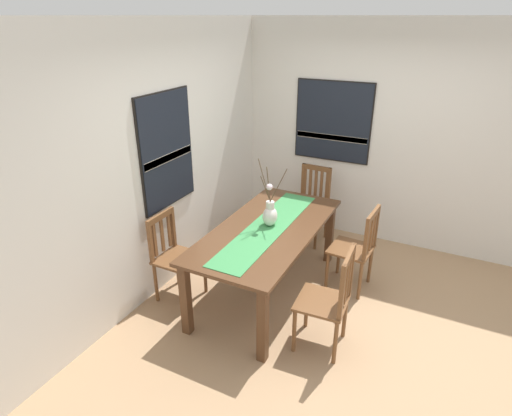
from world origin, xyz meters
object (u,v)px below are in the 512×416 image
(dining_table, at_px, (268,237))
(painting_on_side_wall, at_px, (333,122))
(chair_0, at_px, (329,300))
(centerpiece_vase, at_px, (270,213))
(chair_1, at_px, (356,248))
(painting_on_back_wall, at_px, (166,151))
(chair_2, at_px, (311,203))
(chair_3, at_px, (175,255))

(dining_table, height_order, painting_on_side_wall, painting_on_side_wall)
(chair_0, xyz_separation_m, painting_on_side_wall, (2.23, 0.73, 0.99))
(centerpiece_vase, bearing_deg, painting_on_side_wall, -2.78)
(chair_1, distance_m, painting_on_back_wall, 2.19)
(chair_0, height_order, chair_2, chair_0)
(dining_table, height_order, chair_2, chair_2)
(chair_0, distance_m, painting_on_side_wall, 2.54)
(dining_table, xyz_separation_m, painting_on_back_wall, (-0.16, 1.05, 0.80))
(chair_2, xyz_separation_m, painting_on_side_wall, (0.39, -0.09, 0.98))
(chair_1, relative_size, painting_on_side_wall, 0.94)
(centerpiece_vase, bearing_deg, painting_on_back_wall, 101.36)
(chair_2, relative_size, painting_on_back_wall, 0.83)
(dining_table, distance_m, chair_0, 0.97)
(painting_on_side_wall, bearing_deg, painting_on_back_wall, 149.02)
(chair_2, bearing_deg, chair_3, 156.12)
(chair_0, distance_m, painting_on_back_wall, 2.13)
(chair_0, bearing_deg, chair_3, 89.18)
(chair_0, xyz_separation_m, chair_3, (0.02, 1.63, -0.02))
(chair_0, bearing_deg, painting_on_back_wall, 79.79)
(chair_1, xyz_separation_m, painting_on_side_wall, (1.23, 0.71, 1.00))
(chair_2, xyz_separation_m, chair_3, (-1.82, 0.81, -0.03))
(chair_0, relative_size, chair_3, 1.06)
(dining_table, relative_size, painting_on_side_wall, 1.96)
(centerpiece_vase, xyz_separation_m, painting_on_side_wall, (1.68, -0.08, 0.58))
(centerpiece_vase, bearing_deg, dining_table, 179.60)
(chair_3, xyz_separation_m, painting_on_back_wall, (0.31, 0.24, 0.99))
(chair_2, distance_m, chair_3, 1.99)
(chair_0, xyz_separation_m, chair_2, (1.84, 0.83, 0.01))
(chair_2, bearing_deg, chair_1, -136.45)
(chair_1, xyz_separation_m, chair_2, (0.85, 0.81, 0.02))
(chair_1, height_order, chair_2, chair_2)
(chair_3, relative_size, painting_on_back_wall, 0.79)
(dining_table, height_order, chair_1, chair_1)
(painting_on_side_wall, bearing_deg, centerpiece_vase, 177.22)
(dining_table, bearing_deg, chair_0, -121.46)
(dining_table, xyz_separation_m, chair_3, (-0.47, 0.82, -0.19))
(chair_1, distance_m, chair_2, 1.17)
(chair_0, relative_size, chair_1, 1.04)
(dining_table, xyz_separation_m, chair_1, (0.50, -0.79, -0.18))
(chair_1, bearing_deg, chair_0, -178.90)
(dining_table, xyz_separation_m, chair_0, (-0.50, -0.81, -0.17))
(dining_table, relative_size, chair_0, 2.01)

